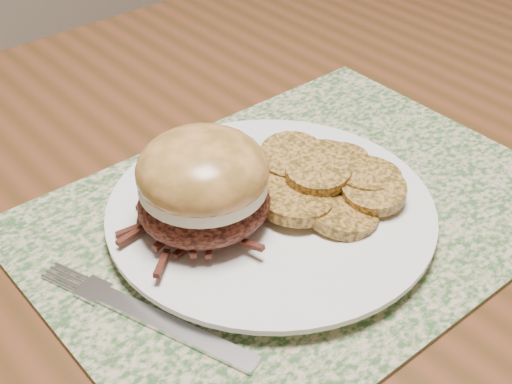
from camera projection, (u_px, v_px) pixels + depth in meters
dining_table at (448, 173)px, 0.80m from camera, size 1.50×0.90×0.75m
placemat at (299, 215)px, 0.62m from camera, size 0.45×0.33×0.00m
dinner_plate at (271, 213)px, 0.60m from camera, size 0.26×0.26×0.02m
pork_sandwich at (203, 184)px, 0.55m from camera, size 0.12×0.11×0.08m
roasted_potatoes at (325, 180)px, 0.61m from camera, size 0.15×0.15×0.03m
fork at (144, 314)px, 0.52m from camera, size 0.08×0.18×0.00m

